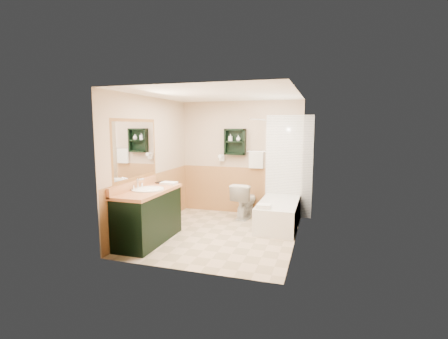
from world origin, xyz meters
TOP-DOWN VIEW (x-y plane):
  - floor at (0.00, 0.00)m, footprint 3.00×3.00m
  - back_wall at (0.00, 1.52)m, footprint 2.60×0.04m
  - left_wall at (-1.32, 0.00)m, footprint 0.04×3.00m
  - right_wall at (1.32, 0.00)m, footprint 0.04×3.00m
  - ceiling at (0.00, 0.00)m, footprint 2.60×3.00m
  - wainscot_left at (-1.29, 0.00)m, footprint 2.98×2.98m
  - wainscot_back at (0.00, 1.49)m, footprint 2.58×2.58m
  - mirror_frame at (-1.27, -0.55)m, footprint 1.30×1.30m
  - mirror_glass at (-1.27, -0.55)m, footprint 1.20×1.20m
  - tile_right at (1.28, 0.75)m, footprint 1.50×1.50m
  - tile_back at (1.03, 1.48)m, footprint 0.95×0.95m
  - tile_accent at (1.27, 0.75)m, footprint 1.50×1.50m
  - wall_shelf at (-0.10, 1.41)m, footprint 0.45×0.15m
  - hair_dryer at (-0.40, 1.43)m, footprint 0.10×0.24m
  - towel_bar at (0.35, 1.45)m, footprint 0.40×0.06m
  - curtain_rod at (0.53, 0.75)m, footprint 0.03×1.60m
  - shower_curtain at (0.53, 0.92)m, footprint 1.05×1.05m
  - vanity at (-0.99, -0.66)m, footprint 0.59×1.36m
  - bathtub at (0.93, 0.81)m, footprint 0.70×1.50m
  - toilet at (0.18, 1.17)m, footprint 0.50×0.78m
  - counter_towel at (-0.89, -0.11)m, footprint 0.26×0.21m
  - vanity_book at (-1.16, -0.01)m, footprint 0.15×0.04m
  - tub_towel at (0.74, 0.22)m, footprint 0.24×0.20m
  - soap_bottle_a at (-0.20, 1.40)m, footprint 0.08×0.15m
  - soap_bottle_b at (-0.03, 1.40)m, footprint 0.13×0.14m

SIDE VIEW (x-z plane):
  - floor at x=0.00m, z-range 0.00..0.00m
  - bathtub at x=0.93m, z-range 0.00..0.47m
  - toilet at x=0.18m, z-range 0.00..0.72m
  - vanity at x=-0.99m, z-range 0.00..0.86m
  - wainscot_left at x=-1.29m, z-range 0.00..1.00m
  - wainscot_back at x=0.00m, z-range 0.00..1.00m
  - tub_towel at x=0.74m, z-range 0.47..0.54m
  - counter_towel at x=-0.89m, z-range 0.86..0.90m
  - vanity_book at x=-1.16m, z-range 0.86..1.06m
  - tile_right at x=1.28m, z-range 0.00..2.10m
  - tile_back at x=1.03m, z-range 0.00..2.10m
  - shower_curtain at x=0.53m, z-range 0.30..2.00m
  - back_wall at x=0.00m, z-range 0.00..2.40m
  - left_wall at x=-1.32m, z-range 0.00..2.40m
  - right_wall at x=1.32m, z-range 0.00..2.40m
  - hair_dryer at x=-0.40m, z-range 1.11..1.29m
  - towel_bar at x=0.35m, z-range 1.15..1.55m
  - mirror_frame at x=-1.27m, z-range 1.00..2.00m
  - mirror_glass at x=-1.27m, z-range 1.05..1.95m
  - wall_shelf at x=-0.10m, z-range 1.27..1.83m
  - soap_bottle_a at x=-0.20m, z-range 1.56..1.63m
  - soap_bottle_b at x=-0.03m, z-range 1.56..1.66m
  - tile_accent at x=1.27m, z-range 1.85..1.95m
  - curtain_rod at x=0.53m, z-range 1.98..2.02m
  - ceiling at x=0.00m, z-range 2.40..2.44m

